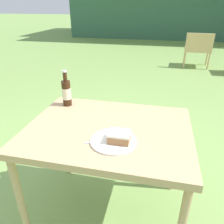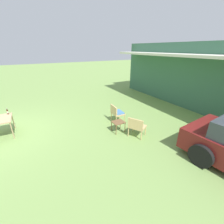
{
  "view_description": "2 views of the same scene",
  "coord_description": "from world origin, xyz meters",
  "px_view_note": "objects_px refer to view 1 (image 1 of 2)",
  "views": [
    {
      "loc": [
        0.26,
        -1.06,
        1.34
      ],
      "look_at": [
        0.0,
        0.1,
        0.75
      ],
      "focal_mm": 35.0,
      "sensor_mm": 36.0,
      "label": 1
    },
    {
      "loc": [
        6.28,
        1.19,
        3.08
      ],
      "look_at": [
        1.85,
        3.65,
        0.9
      ],
      "focal_mm": 24.0,
      "sensor_mm": 36.0,
      "label": 2
    }
  ],
  "objects_px": {
    "wicker_chair_cushioned": "(198,47)",
    "cola_bottle_near": "(67,92)",
    "patio_table": "(108,137)",
    "cake_on_plate": "(116,139)"
  },
  "relations": [
    {
      "from": "patio_table",
      "to": "wicker_chair_cushioned",
      "type": "bearing_deg",
      "value": 76.36
    },
    {
      "from": "wicker_chair_cushioned",
      "to": "patio_table",
      "type": "bearing_deg",
      "value": 80.3
    },
    {
      "from": "wicker_chair_cushioned",
      "to": "cake_on_plate",
      "type": "distance_m",
      "value": 4.59
    },
    {
      "from": "patio_table",
      "to": "cola_bottle_near",
      "type": "bearing_deg",
      "value": 145.83
    },
    {
      "from": "patio_table",
      "to": "cake_on_plate",
      "type": "bearing_deg",
      "value": -61.34
    },
    {
      "from": "wicker_chair_cushioned",
      "to": "cake_on_plate",
      "type": "xyz_separation_m",
      "value": [
        -0.98,
        -4.48,
        0.27
      ]
    },
    {
      "from": "wicker_chair_cushioned",
      "to": "cake_on_plate",
      "type": "bearing_deg",
      "value": 81.63
    },
    {
      "from": "wicker_chair_cushioned",
      "to": "patio_table",
      "type": "distance_m",
      "value": 4.47
    },
    {
      "from": "wicker_chair_cushioned",
      "to": "cola_bottle_near",
      "type": "distance_m",
      "value": 4.35
    },
    {
      "from": "cola_bottle_near",
      "to": "wicker_chair_cushioned",
      "type": "bearing_deg",
      "value": 71.09
    }
  ]
}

